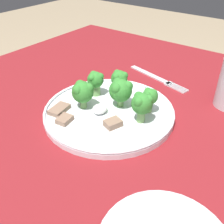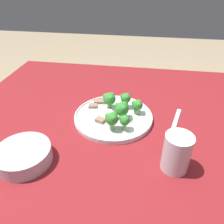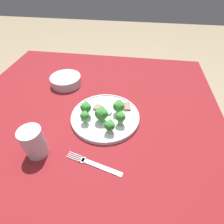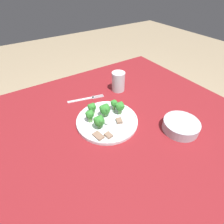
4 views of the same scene
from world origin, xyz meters
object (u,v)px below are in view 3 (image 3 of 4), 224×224
(fork, at_px, (94,164))
(cream_bowl, at_px, (66,81))
(dinner_plate, at_px, (105,116))
(drinking_glass, at_px, (34,143))

(fork, bearing_deg, cream_bowl, 29.33)
(dinner_plate, xyz_separation_m, drinking_glass, (-0.20, 0.21, 0.04))
(dinner_plate, relative_size, drinking_glass, 2.55)
(fork, bearing_deg, drinking_glass, 84.52)
(drinking_glass, bearing_deg, cream_bowl, 5.88)
(fork, xyz_separation_m, drinking_glass, (0.02, 0.21, 0.05))
(cream_bowl, bearing_deg, dinner_plate, -131.72)
(dinner_plate, relative_size, fork, 1.44)
(dinner_plate, height_order, drinking_glass, drinking_glass)
(dinner_plate, bearing_deg, fork, -179.63)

